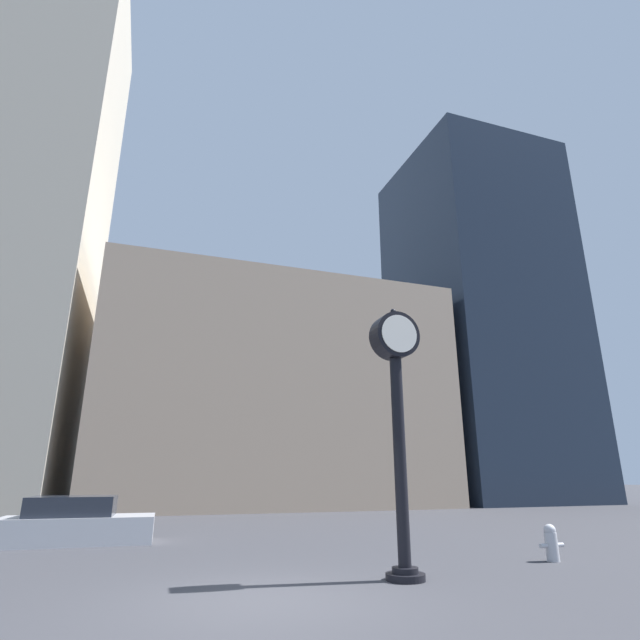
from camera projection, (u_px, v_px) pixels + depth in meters
ground_plane at (261, 601)px, 7.49m from camera, size 200.00×200.00×0.00m
building_storefront_row at (270, 397)px, 32.95m from camera, size 21.14×12.00×13.61m
building_glass_modern at (479, 319)px, 40.40m from camera, size 11.19×12.00×27.91m
street_clock at (397, 397)px, 9.96m from camera, size 0.96×0.72×5.17m
car_silver at (76, 524)px, 13.93m from camera, size 4.12×1.93×1.26m
fire_hydrant_far at (551, 542)px, 11.09m from camera, size 0.63×0.27×0.77m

